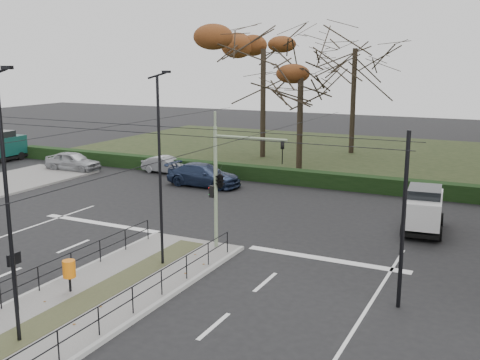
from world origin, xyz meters
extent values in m
plane|color=black|center=(0.00, 0.00, 0.00)|extent=(140.00, 140.00, 0.00)
cube|color=#62605E|center=(0.00, -2.50, 0.07)|extent=(4.40, 15.00, 0.14)
cube|color=black|center=(-6.00, 32.00, 0.05)|extent=(38.00, 26.00, 0.10)
cube|color=black|center=(-6.00, 18.60, 0.50)|extent=(38.00, 1.00, 1.00)
cylinder|color=black|center=(-2.05, 4.00, 0.59)|extent=(0.04, 0.04, 0.90)
cylinder|color=black|center=(2.05, 4.00, 0.59)|extent=(0.04, 0.04, 0.90)
cylinder|color=black|center=(-2.05, -2.60, 1.04)|extent=(0.04, 13.20, 0.04)
cylinder|color=black|center=(2.05, -2.60, 1.04)|extent=(0.04, 13.20, 0.04)
cylinder|color=black|center=(9.60, 2.00, 3.00)|extent=(0.14, 0.14, 6.00)
cylinder|color=black|center=(0.00, 1.00, 5.50)|extent=(20.00, 0.02, 0.02)
cylinder|color=black|center=(0.00, 3.00, 5.50)|extent=(20.00, 0.02, 0.02)
cylinder|color=black|center=(-3.50, -2.00, 5.30)|extent=(0.02, 34.00, 0.02)
cylinder|color=black|center=(3.50, -2.00, 5.30)|extent=(0.02, 34.00, 0.02)
cylinder|color=gray|center=(1.23, 4.50, 2.80)|extent=(0.16, 0.16, 5.32)
cylinder|color=gray|center=(2.87, 4.50, 5.05)|extent=(3.27, 0.10, 0.10)
imported|color=black|center=(4.30, 4.50, 4.54)|extent=(0.21, 0.23, 0.92)
imported|color=black|center=(1.46, 4.50, 3.21)|extent=(1.19, 2.04, 0.82)
cube|color=black|center=(1.05, 4.50, 2.59)|extent=(0.22, 0.16, 0.51)
sphere|color=#FF0C0C|center=(0.95, 4.50, 2.75)|extent=(0.11, 0.11, 0.11)
sphere|color=#0CE533|center=(0.95, 4.50, 2.47)|extent=(0.11, 0.11, 0.11)
cylinder|color=black|center=(-1.02, -2.15, 0.42)|extent=(0.09, 0.09, 0.56)
cylinder|color=orange|center=(-1.02, -2.15, 0.98)|extent=(0.45, 0.45, 0.62)
cylinder|color=black|center=(-1.50, -4.05, 1.06)|extent=(0.06, 0.06, 1.85)
cube|color=black|center=(-1.50, -4.05, 1.89)|extent=(0.09, 0.51, 0.39)
cube|color=beige|center=(-1.56, -4.05, 1.89)|extent=(0.02, 0.44, 0.32)
cylinder|color=black|center=(0.17, -5.54, 3.98)|extent=(0.12, 0.12, 7.69)
cube|color=black|center=(0.60, -5.54, 7.97)|extent=(0.34, 0.13, 0.10)
cylinder|color=black|center=(0.34, 1.64, 3.87)|extent=(0.11, 0.11, 7.46)
cube|color=black|center=(0.76, 1.64, 7.74)|extent=(0.33, 0.13, 0.09)
imported|color=#989A9F|center=(-17.09, 15.53, 0.74)|extent=(4.43, 1.95, 1.48)
imported|color=#989A9F|center=(-10.37, 18.00, 0.61)|extent=(3.79, 1.48, 1.23)
imported|color=#1E2A47|center=(-5.66, 15.40, 0.74)|extent=(5.10, 2.07, 1.48)
cube|color=silver|center=(8.97, 11.34, 1.14)|extent=(2.01, 4.03, 1.26)
cube|color=black|center=(8.97, 11.34, 1.89)|extent=(1.71, 2.28, 0.59)
cube|color=black|center=(8.97, 11.34, 0.30)|extent=(2.05, 4.11, 0.18)
cylinder|color=black|center=(9.91, 10.14, 0.33)|extent=(0.28, 0.68, 0.66)
cylinder|color=black|center=(8.28, 9.98, 0.33)|extent=(0.28, 0.68, 0.66)
cylinder|color=black|center=(9.65, 12.69, 0.33)|extent=(0.28, 0.68, 0.66)
cylinder|color=black|center=(8.03, 12.53, 0.33)|extent=(0.28, 0.68, 0.66)
cylinder|color=black|center=(-24.45, 17.32, 0.33)|extent=(0.26, 0.67, 0.66)
cylinder|color=black|center=(-26.27, 17.20, 0.33)|extent=(0.26, 0.67, 0.66)
cylinder|color=black|center=(-6.67, 27.24, 4.62)|extent=(0.44, 0.44, 9.04)
ellipsoid|color=#522912|center=(-6.67, 27.24, 9.14)|extent=(10.39, 10.39, 5.68)
cylinder|color=black|center=(-0.44, 32.74, 4.66)|extent=(0.44, 0.44, 9.13)
cylinder|color=black|center=(-1.96, 23.49, 3.87)|extent=(0.44, 0.44, 7.54)
camera|label=1|loc=(12.62, -16.18, 8.13)|focal=42.00mm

